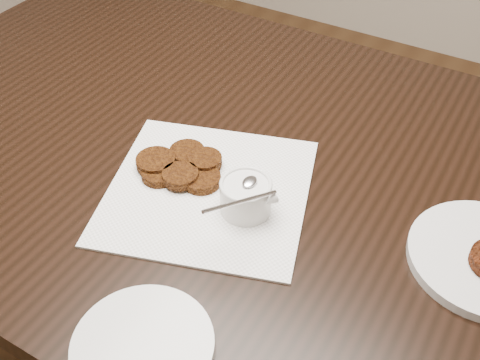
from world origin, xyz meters
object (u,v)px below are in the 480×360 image
(sauce_ramekin, at_px, (246,182))
(plate_empty, at_px, (143,345))
(napkin, at_px, (208,190))
(table, at_px, (222,277))

(sauce_ramekin, xyz_separation_m, plate_empty, (0.01, -0.28, -0.06))
(napkin, relative_size, sauce_ramekin, 2.82)
(table, relative_size, napkin, 4.57)
(napkin, bearing_deg, table, 114.57)
(napkin, relative_size, plate_empty, 1.77)
(sauce_ramekin, height_order, plate_empty, sauce_ramekin)
(napkin, bearing_deg, sauce_ramekin, -6.16)
(table, xyz_separation_m, plate_empty, (0.14, -0.40, 0.38))
(napkin, height_order, plate_empty, plate_empty)
(table, distance_m, napkin, 0.40)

